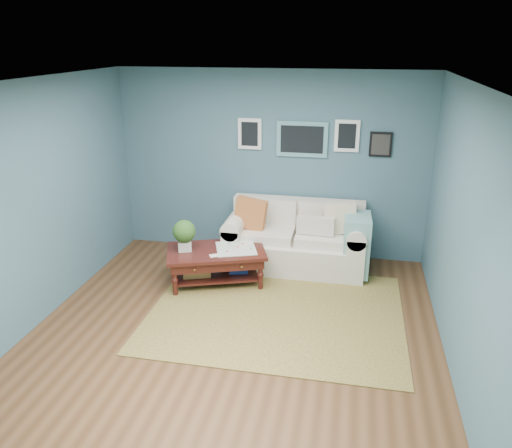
# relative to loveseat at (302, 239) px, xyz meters

# --- Properties ---
(room_shell) EXTENTS (5.00, 5.02, 2.70)m
(room_shell) POSITION_rel_loveseat_xyz_m (-0.52, -1.97, 0.94)
(room_shell) COLOR brown
(room_shell) RESTS_ON ground
(area_rug) EXTENTS (2.97, 2.38, 0.01)m
(area_rug) POSITION_rel_loveseat_xyz_m (-0.14, -1.35, -0.41)
(area_rug) COLOR brown
(area_rug) RESTS_ON ground
(loveseat) EXTENTS (1.99, 0.90, 1.02)m
(loveseat) POSITION_rel_loveseat_xyz_m (0.00, 0.00, 0.00)
(loveseat) COLOR white
(loveseat) RESTS_ON ground
(coffee_table) EXTENTS (1.44, 1.12, 0.89)m
(coffee_table) POSITION_rel_loveseat_xyz_m (-1.12, -0.74, -0.02)
(coffee_table) COLOR #37100C
(coffee_table) RESTS_ON ground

